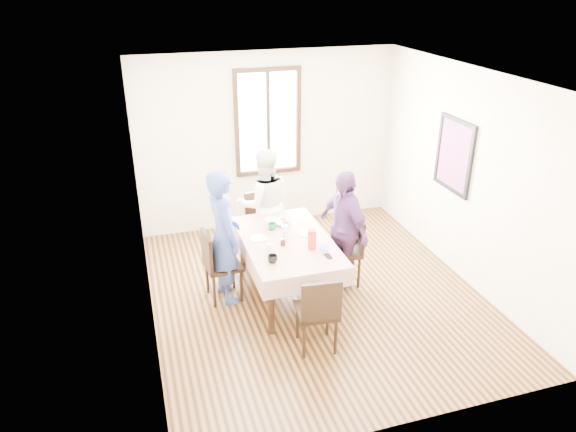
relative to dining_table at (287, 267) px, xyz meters
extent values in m
plane|color=black|center=(0.35, -0.11, -0.38)|extent=(4.50, 4.50, 0.00)
plane|color=beige|center=(0.35, 2.14, 0.98)|extent=(4.00, 0.00, 4.00)
plane|color=beige|center=(2.35, -0.11, 0.98)|extent=(0.00, 4.50, 4.50)
cube|color=black|center=(0.35, 2.12, 1.27)|extent=(1.02, 0.06, 1.62)
cube|color=white|center=(0.35, 2.13, 1.27)|extent=(0.90, 0.02, 1.50)
cube|color=red|center=(2.33, 0.19, 1.18)|extent=(0.04, 0.76, 0.96)
cube|color=black|center=(0.00, 0.00, 0.00)|extent=(0.92, 1.58, 0.75)
cube|color=#58160B|center=(0.00, 0.00, 0.38)|extent=(1.04, 1.70, 0.01)
cube|color=black|center=(-0.77, 0.15, 0.08)|extent=(0.46, 0.46, 0.91)
cube|color=black|center=(0.77, 0.05, 0.08)|extent=(0.46, 0.46, 0.91)
cube|color=black|center=(0.00, 1.09, 0.08)|extent=(0.48, 0.48, 0.91)
cube|color=black|center=(0.00, -1.09, 0.08)|extent=(0.46, 0.46, 0.91)
imported|color=#314385|center=(-0.75, 0.15, 0.47)|extent=(0.51, 0.68, 1.69)
imported|color=white|center=(0.00, 1.07, 0.42)|extent=(0.78, 0.62, 1.58)
imported|color=#563165|center=(0.75, 0.05, 0.40)|extent=(0.59, 0.97, 1.55)
imported|color=black|center=(-0.31, -0.48, 0.43)|extent=(0.13, 0.13, 0.09)
imported|color=red|center=(0.28, -0.08, 0.43)|extent=(0.13, 0.13, 0.09)
imported|color=#0C7226|center=(-0.09, 0.32, 0.43)|extent=(0.11, 0.11, 0.09)
imported|color=white|center=(0.06, 0.42, 0.41)|extent=(0.27, 0.27, 0.05)
cube|color=red|center=(0.21, -0.31, 0.51)|extent=(0.08, 0.08, 0.24)
cylinder|color=white|center=(0.32, -0.42, 0.41)|extent=(0.11, 0.11, 0.06)
cylinder|color=black|center=(-0.08, -0.12, 0.43)|extent=(0.06, 0.06, 0.08)
cylinder|color=silver|center=(-0.28, -0.24, 0.44)|extent=(0.08, 0.08, 0.11)
cube|color=black|center=(0.33, -0.54, 0.39)|extent=(0.07, 0.13, 0.01)
cylinder|color=silver|center=(0.00, 0.08, 0.46)|extent=(0.08, 0.08, 0.15)
cylinder|color=white|center=(-0.32, 0.12, 0.39)|extent=(0.20, 0.20, 0.01)
cylinder|color=white|center=(0.29, 0.08, 0.39)|extent=(0.20, 0.20, 0.01)
cylinder|color=white|center=(-0.02, 0.59, 0.39)|extent=(0.20, 0.20, 0.01)
cylinder|color=blue|center=(0.32, -0.42, 0.45)|extent=(0.12, 0.12, 0.01)
camera|label=1|loc=(-1.66, -5.50, 3.35)|focal=33.34mm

